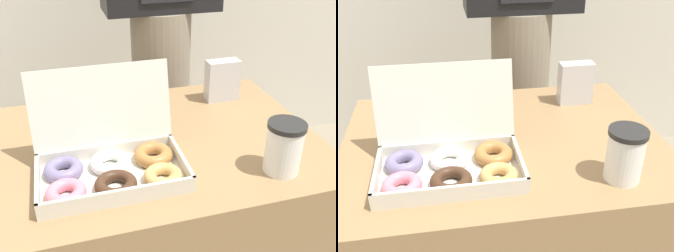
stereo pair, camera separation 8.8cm
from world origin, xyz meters
TOP-DOWN VIEW (x-y plane):
  - table at (0.00, 0.00)m, footprint 0.87×0.65m
  - donut_box at (-0.15, -0.13)m, footprint 0.35×0.25m
  - coffee_cup at (0.25, -0.22)m, footprint 0.09×0.09m
  - napkin_holder at (0.27, 0.19)m, footprint 0.11×0.05m
  - person_customer at (0.17, 0.61)m, footprint 0.44×0.24m

SIDE VIEW (x-z plane):
  - table at x=0.00m, z-range 0.00..0.75m
  - donut_box at x=-0.15m, z-range 0.67..0.91m
  - coffee_cup at x=0.25m, z-range 0.75..0.88m
  - napkin_holder at x=0.27m, z-range 0.75..0.89m
  - person_customer at x=0.17m, z-range 0.07..1.87m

